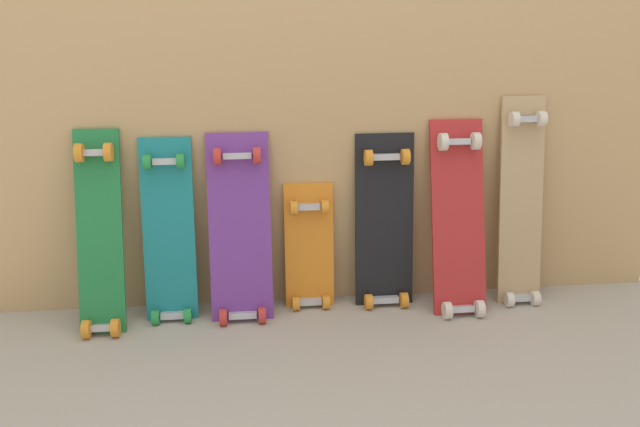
{
  "coord_description": "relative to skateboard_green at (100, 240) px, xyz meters",
  "views": [
    {
      "loc": [
        -0.27,
        -2.49,
        1.19
      ],
      "look_at": [
        0.0,
        -0.07,
        0.41
      ],
      "focal_mm": 37.32,
      "sensor_mm": 36.0,
      "label": 1
    }
  ],
  "objects": [
    {
      "name": "skateboard_natural",
      "position": [
        1.66,
        0.05,
        0.05
      ],
      "size": [
        0.18,
        0.2,
        0.9
      ],
      "color": "tan",
      "rests_on": "ground"
    },
    {
      "name": "skateboard_black",
      "position": [
        1.1,
        0.07,
        -0.02
      ],
      "size": [
        0.24,
        0.16,
        0.76
      ],
      "color": "black",
      "rests_on": "ground"
    },
    {
      "name": "ground_plane",
      "position": [
        0.83,
        0.08,
        -0.34
      ],
      "size": [
        12.0,
        12.0,
        0.0
      ],
      "primitive_type": "plane",
      "color": "#A89E8E"
    },
    {
      "name": "skateboard_green",
      "position": [
        0.0,
        0.0,
        0.0
      ],
      "size": [
        0.17,
        0.29,
        0.8
      ],
      "color": "#1E7238",
      "rests_on": "ground"
    },
    {
      "name": "skateboard_purple",
      "position": [
        0.52,
        0.03,
        -0.01
      ],
      "size": [
        0.24,
        0.24,
        0.78
      ],
      "color": "#6B338C",
      "rests_on": "ground"
    },
    {
      "name": "skateboard_teal",
      "position": [
        0.25,
        0.05,
        -0.02
      ],
      "size": [
        0.2,
        0.2,
        0.77
      ],
      "color": "#197A7F",
      "rests_on": "ground"
    },
    {
      "name": "skateboard_orange",
      "position": [
        0.8,
        0.08,
        -0.12
      ],
      "size": [
        0.2,
        0.14,
        0.57
      ],
      "color": "orange",
      "rests_on": "ground"
    },
    {
      "name": "plywood_wall_panel",
      "position": [
        0.83,
        0.15,
        0.52
      ],
      "size": [
        2.88,
        0.04,
        1.72
      ],
      "primitive_type": "cube",
      "color": "tan",
      "rests_on": "ground"
    },
    {
      "name": "skateboard_red",
      "position": [
        1.38,
        0.0,
        0.0
      ],
      "size": [
        0.21,
        0.29,
        0.81
      ],
      "color": "#B22626",
      "rests_on": "ground"
    }
  ]
}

